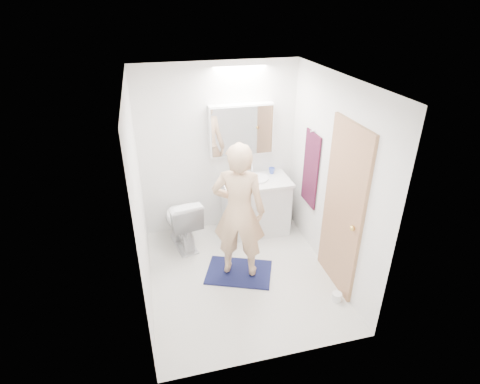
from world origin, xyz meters
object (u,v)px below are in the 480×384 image
object	(u,v)px
medicine_cabinet	(241,130)
soap_bottle_a	(233,170)
person	(239,212)
toilet	(181,221)
vanity_cabinet	(256,207)
soap_bottle_b	(240,171)
toilet_paper_roll	(337,297)
toothbrush_cup	(272,171)

from	to	relation	value
medicine_cabinet	soap_bottle_a	bearing A→B (deg)	-156.34
medicine_cabinet	person	bearing A→B (deg)	-105.61
medicine_cabinet	toilet	xyz separation A→B (m)	(-0.92, -0.33, -1.12)
vanity_cabinet	medicine_cabinet	xyz separation A→B (m)	(-0.17, 0.21, 1.11)
person	soap_bottle_b	distance (m)	1.13
toilet_paper_roll	toilet	bearing A→B (deg)	135.83
soap_bottle_a	toothbrush_cup	distance (m)	0.59
medicine_cabinet	toothbrush_cup	xyz separation A→B (m)	(0.44, -0.05, -0.64)
toilet	soap_bottle_b	world-z (taller)	soap_bottle_b
toothbrush_cup	toilet_paper_roll	xyz separation A→B (m)	(0.21, -1.81, -0.81)
soap_bottle_b	toothbrush_cup	bearing A→B (deg)	-2.47
medicine_cabinet	person	size ratio (longest dim) A/B	0.52
vanity_cabinet	toilet	world-z (taller)	vanity_cabinet
soap_bottle_b	soap_bottle_a	bearing A→B (deg)	-165.67
soap_bottle_b	toilet_paper_roll	size ratio (longest dim) A/B	1.45
vanity_cabinet	medicine_cabinet	size ratio (longest dim) A/B	1.02
vanity_cabinet	soap_bottle_b	size ratio (longest dim) A/B	5.64
soap_bottle_b	toilet_paper_roll	xyz separation A→B (m)	(0.68, -1.83, -0.85)
medicine_cabinet	toothbrush_cup	bearing A→B (deg)	-6.42
vanity_cabinet	soap_bottle_a	world-z (taller)	soap_bottle_a
medicine_cabinet	soap_bottle_b	distance (m)	0.60
person	soap_bottle_a	bearing A→B (deg)	-77.54
toilet_paper_roll	toothbrush_cup	bearing A→B (deg)	96.74
person	toilet	bearing A→B (deg)	-30.67
soap_bottle_a	person	bearing A→B (deg)	-99.43
medicine_cabinet	person	world-z (taller)	medicine_cabinet
vanity_cabinet	toilet	bearing A→B (deg)	-173.96
soap_bottle_a	medicine_cabinet	bearing A→B (deg)	23.66
vanity_cabinet	toilet	xyz separation A→B (m)	(-1.09, -0.11, -0.01)
toilet_paper_roll	soap_bottle_b	bearing A→B (deg)	110.32
person	toilet_paper_roll	world-z (taller)	person
medicine_cabinet	soap_bottle_b	size ratio (longest dim) A/B	5.52
person	toothbrush_cup	xyz separation A→B (m)	(0.76, 1.07, -0.04)
soap_bottle_a	toilet_paper_roll	distance (m)	2.16
vanity_cabinet	toothbrush_cup	size ratio (longest dim) A/B	9.65
toothbrush_cup	person	bearing A→B (deg)	-125.29
soap_bottle_a	toothbrush_cup	xyz separation A→B (m)	(0.58, 0.01, -0.08)
vanity_cabinet	soap_bottle_b	xyz separation A→B (m)	(-0.18, 0.18, 0.51)
soap_bottle_a	soap_bottle_b	bearing A→B (deg)	14.33
vanity_cabinet	toothbrush_cup	bearing A→B (deg)	29.82
medicine_cabinet	soap_bottle_b	bearing A→B (deg)	-122.95
toilet	toothbrush_cup	bearing A→B (deg)	-179.73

